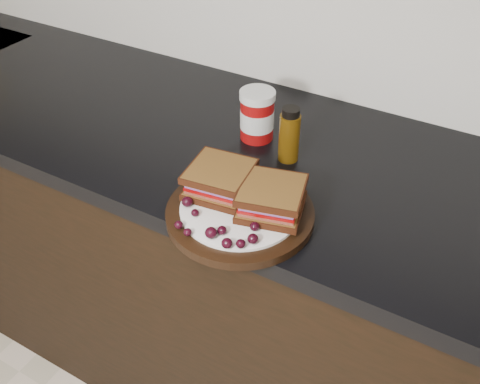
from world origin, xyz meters
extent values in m
cube|color=black|center=(0.00, 1.70, 0.43)|extent=(3.96, 0.58, 0.86)
cube|color=black|center=(0.00, 1.70, 0.88)|extent=(3.98, 0.60, 0.04)
cylinder|color=black|center=(0.20, 1.48, 0.91)|extent=(0.28, 0.28, 0.02)
ellipsoid|color=black|center=(0.12, 1.43, 0.93)|extent=(0.02, 0.02, 0.02)
ellipsoid|color=black|center=(0.14, 1.42, 0.93)|extent=(0.02, 0.02, 0.01)
ellipsoid|color=black|center=(0.14, 1.38, 0.93)|extent=(0.02, 0.02, 0.01)
ellipsoid|color=black|center=(0.16, 1.37, 0.93)|extent=(0.02, 0.02, 0.01)
ellipsoid|color=black|center=(0.20, 1.38, 0.93)|extent=(0.02, 0.02, 0.02)
ellipsoid|color=black|center=(0.21, 1.40, 0.93)|extent=(0.02, 0.02, 0.02)
ellipsoid|color=black|center=(0.24, 1.38, 0.93)|extent=(0.02, 0.02, 0.02)
ellipsoid|color=black|center=(0.26, 1.39, 0.93)|extent=(0.02, 0.02, 0.02)
ellipsoid|color=black|center=(0.27, 1.41, 0.93)|extent=(0.02, 0.02, 0.02)
ellipsoid|color=black|center=(0.26, 1.44, 0.93)|extent=(0.02, 0.02, 0.02)
ellipsoid|color=black|center=(0.30, 1.47, 0.93)|extent=(0.02, 0.02, 0.02)
ellipsoid|color=black|center=(0.26, 1.49, 0.93)|extent=(0.02, 0.02, 0.02)
ellipsoid|color=black|center=(0.28, 1.49, 0.93)|extent=(0.02, 0.02, 0.02)
ellipsoid|color=black|center=(0.26, 1.54, 0.93)|extent=(0.02, 0.02, 0.02)
ellipsoid|color=black|center=(0.14, 1.52, 0.93)|extent=(0.02, 0.02, 0.02)
ellipsoid|color=black|center=(0.15, 1.51, 0.93)|extent=(0.02, 0.02, 0.02)
ellipsoid|color=black|center=(0.13, 1.48, 0.93)|extent=(0.02, 0.02, 0.02)
ellipsoid|color=black|center=(0.12, 1.47, 0.93)|extent=(0.02, 0.02, 0.02)
ellipsoid|color=black|center=(0.13, 1.53, 0.93)|extent=(0.02, 0.02, 0.02)
ellipsoid|color=black|center=(0.13, 1.51, 0.93)|extent=(0.02, 0.02, 0.02)
ellipsoid|color=black|center=(0.14, 1.48, 0.93)|extent=(0.02, 0.02, 0.02)
cylinder|color=maroon|center=(0.10, 1.74, 0.96)|extent=(0.09, 0.09, 0.12)
cylinder|color=#462C07|center=(0.20, 1.70, 0.96)|extent=(0.05, 0.05, 0.12)
camera|label=1|loc=(0.58, 0.82, 1.57)|focal=40.00mm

